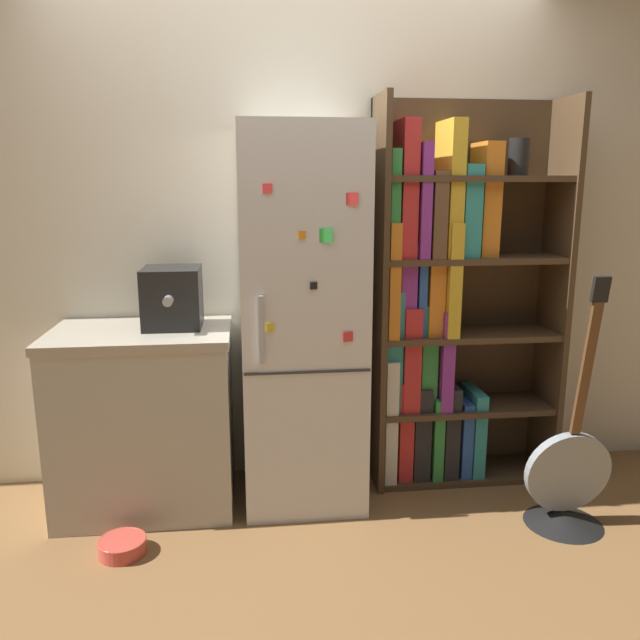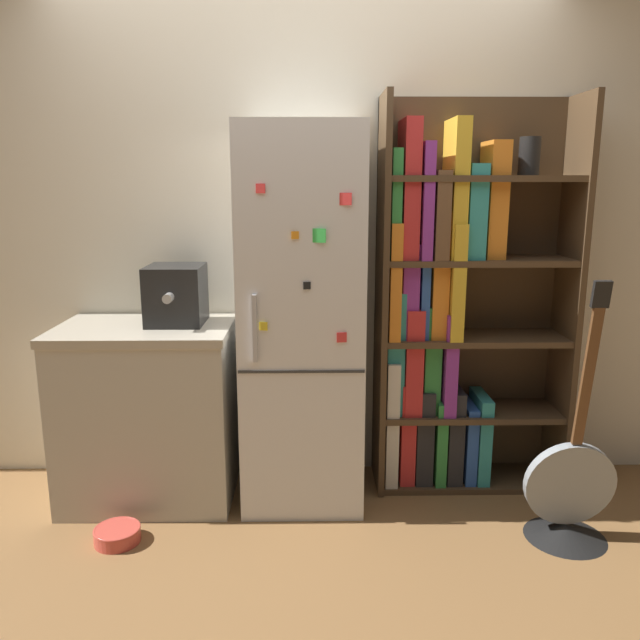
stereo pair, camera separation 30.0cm
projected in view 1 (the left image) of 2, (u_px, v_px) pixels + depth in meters
ground_plane at (306, 509)px, 3.05m from camera, size 16.00×16.00×0.00m
wall_back at (296, 234)px, 3.23m from camera, size 8.00×0.05×2.60m
refrigerator at (302, 320)px, 3.01m from camera, size 0.58×0.60×1.82m
bookshelf at (440, 309)px, 3.22m from camera, size 0.96×0.35×1.97m
kitchen_counter at (146, 418)px, 3.02m from camera, size 0.84×0.60×0.88m
espresso_machine at (173, 297)px, 2.96m from camera, size 0.27×0.34×0.28m
guitar at (566, 490)px, 2.87m from camera, size 0.40×0.36×1.19m
pet_bowl at (122, 546)px, 2.67m from camera, size 0.20×0.20×0.07m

